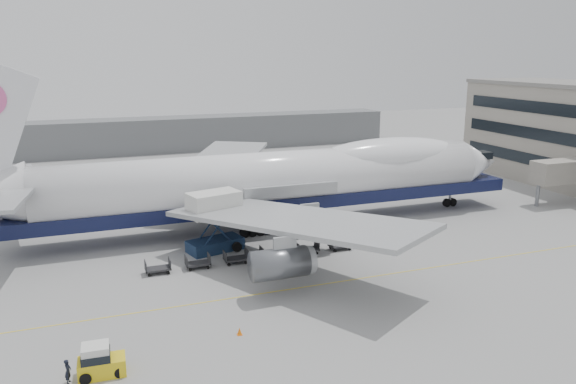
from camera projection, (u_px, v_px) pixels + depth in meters
name	position (u px, v px, depth m)	size (l,w,h in m)	color
ground	(312.00, 260.00, 55.59)	(260.00, 260.00, 0.00)	gray
apron_line	(339.00, 282.00, 50.14)	(60.00, 0.15, 0.01)	gold
hangar	(134.00, 136.00, 114.99)	(110.00, 8.00, 7.00)	slate
airliner	(278.00, 179.00, 65.38)	(67.00, 55.30, 19.98)	white
catering_truck	(214.00, 218.00, 57.37)	(6.08, 4.82, 6.23)	#1A2D4E
baggage_tug	(100.00, 362.00, 35.34)	(2.98, 1.70, 2.12)	yellow
ground_worker	(68.00, 371.00, 34.55)	(0.58, 0.38, 1.59)	black
traffic_cone	(240.00, 331.00, 40.63)	(0.38, 0.38, 0.56)	orange
dolly_0	(158.00, 268.00, 51.97)	(2.30, 1.35, 1.30)	#2D2D30
dolly_1	(198.00, 263.00, 53.25)	(2.30, 1.35, 1.30)	#2D2D30
dolly_2	(236.00, 258.00, 54.53)	(2.30, 1.35, 1.30)	#2D2D30
dolly_3	(272.00, 253.00, 55.80)	(2.30, 1.35, 1.30)	#2D2D30
dolly_4	(307.00, 249.00, 57.08)	(2.30, 1.35, 1.30)	#2D2D30
dolly_5	(340.00, 245.00, 58.35)	(2.30, 1.35, 1.30)	#2D2D30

